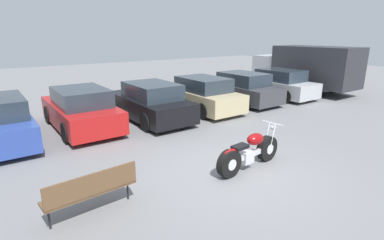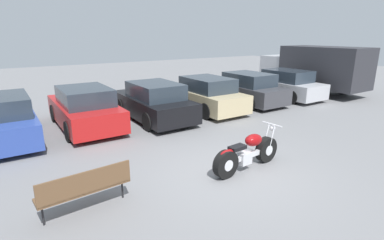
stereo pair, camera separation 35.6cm
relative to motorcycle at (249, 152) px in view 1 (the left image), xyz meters
name	(u,v)px [view 1 (the left image)]	position (x,y,z in m)	size (l,w,h in m)	color
ground_plane	(233,171)	(-0.44, 0.08, -0.43)	(60.00, 60.00, 0.00)	slate
motorcycle	(249,152)	(0.00, 0.00, 0.00)	(2.21, 0.62, 1.03)	black
parked_car_red	(81,110)	(-2.47, 5.88, 0.27)	(1.89, 4.34, 1.50)	red
parked_car_black	(150,103)	(0.10, 5.48, 0.27)	(1.89, 4.34, 1.50)	black
parked_car_champagne	(201,95)	(2.67, 5.56, 0.27)	(1.89, 4.34, 1.50)	#C6B284
parked_car_dark_grey	(240,88)	(5.24, 5.68, 0.27)	(1.89, 4.34, 1.50)	#3D3D42
parked_car_silver	(277,84)	(7.81, 5.50, 0.27)	(1.89, 4.34, 1.50)	#BCBCC1
delivery_truck	(306,67)	(10.49, 5.63, 1.02)	(2.27, 6.19, 2.64)	#2D2D33
park_bench	(92,189)	(-3.89, 0.25, 0.12)	(1.77, 0.55, 0.89)	brown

